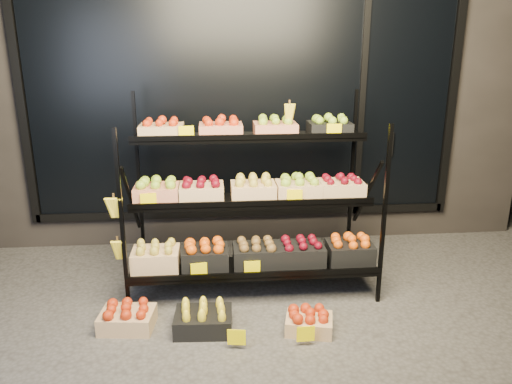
{
  "coord_description": "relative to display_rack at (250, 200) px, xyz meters",
  "views": [
    {
      "loc": [
        -0.31,
        -3.45,
        2.12
      ],
      "look_at": [
        0.03,
        0.55,
        0.87
      ],
      "focal_mm": 35.0,
      "sensor_mm": 36.0,
      "label": 1
    }
  ],
  "objects": [
    {
      "name": "floor_crate_midright",
      "position": [
        0.38,
        -0.81,
        -0.7
      ],
      "size": [
        0.39,
        0.33,
        0.18
      ],
      "rotation": [
        0.0,
        0.0,
        -0.23
      ],
      "color": "tan",
      "rests_on": "ground"
    },
    {
      "name": "ground",
      "position": [
        0.01,
        -0.6,
        -0.79
      ],
      "size": [
        24.0,
        24.0,
        0.0
      ],
      "primitive_type": "plane",
      "color": "#514F4C",
      "rests_on": "ground"
    },
    {
      "name": "display_rack",
      "position": [
        0.0,
        0.0,
        0.0
      ],
      "size": [
        2.18,
        1.02,
        1.69
      ],
      "color": "black",
      "rests_on": "ground"
    },
    {
      "name": "tag_floor_b",
      "position": [
        0.32,
        -1.0,
        -0.73
      ],
      "size": [
        0.13,
        0.01,
        0.12
      ],
      "primitive_type": "cube",
      "color": "#F4DC00",
      "rests_on": "ground"
    },
    {
      "name": "floor_crate_midleft",
      "position": [
        -0.41,
        -0.73,
        -0.69
      ],
      "size": [
        0.44,
        0.33,
        0.21
      ],
      "rotation": [
        0.0,
        0.0,
        -0.05
      ],
      "color": "black",
      "rests_on": "ground"
    },
    {
      "name": "floor_crate_left",
      "position": [
        -0.99,
        -0.65,
        -0.69
      ],
      "size": [
        0.43,
        0.33,
        0.2
      ],
      "rotation": [
        0.0,
        0.0,
        -0.11
      ],
      "color": "tan",
      "rests_on": "ground"
    },
    {
      "name": "tag_floor_a",
      "position": [
        -0.17,
        -1.0,
        -0.73
      ],
      "size": [
        0.13,
        0.01,
        0.12
      ],
      "primitive_type": "cube",
      "color": "#F4DC00",
      "rests_on": "ground"
    },
    {
      "name": "building",
      "position": [
        0.01,
        1.99,
        0.96
      ],
      "size": [
        6.0,
        2.08,
        3.5
      ],
      "color": "#2D2826",
      "rests_on": "ground"
    }
  ]
}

